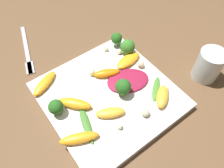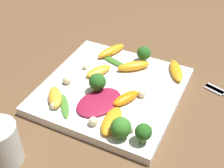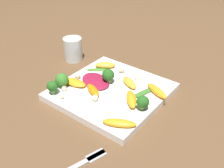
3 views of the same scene
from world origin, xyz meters
TOP-DOWN VIEW (x-y plane):
  - ground_plane at (0.00, 0.00)m, footprint 2.40×2.40m
  - plate at (0.00, 0.00)m, footprint 0.29×0.29m
  - drinking_glass at (0.24, -0.09)m, footprint 0.06×0.06m
  - radicchio_leaf_0 at (0.06, 0.00)m, footprint 0.12×0.10m
  - orange_segment_0 at (-0.11, 0.11)m, footprint 0.08×0.06m
  - orange_segment_1 at (-0.03, -0.05)m, footprint 0.07×0.05m
  - orange_segment_2 at (0.10, 0.05)m, footprint 0.08×0.04m
  - orange_segment_3 at (0.03, 0.05)m, footprint 0.07×0.05m
  - orange_segment_4 at (0.09, -0.08)m, footprint 0.07×0.06m
  - orange_segment_5 at (-0.08, 0.02)m, footprint 0.07×0.07m
  - orange_segment_6 at (-0.11, -0.06)m, footprint 0.08×0.05m
  - broccoli_floret_0 at (0.03, -0.02)m, footprint 0.04×0.04m
  - broccoli_floret_1 at (0.11, 0.12)m, footprint 0.03×0.03m
  - broccoli_floret_2 at (-0.12, 0.03)m, footprint 0.03×0.03m
  - broccoli_floret_3 at (0.12, 0.08)m, footprint 0.04×0.04m
  - arugula_sprig_0 at (0.10, -0.06)m, footprint 0.07×0.06m
  - arugula_sprig_1 at (-0.08, -0.03)m, footprint 0.04×0.10m
  - macadamia_nut_0 at (0.10, 0.09)m, footprint 0.01×0.01m
  - macadamia_nut_1 at (0.03, -0.09)m, footprint 0.02×0.02m
  - macadamia_nut_2 at (0.11, 0.02)m, footprint 0.02×0.02m
  - macadamia_nut_3 at (0.00, 0.07)m, footprint 0.02×0.02m
  - macadamia_nut_4 at (0.11, -0.07)m, footprint 0.02×0.02m
  - macadamia_nut_5 at (0.08, 0.12)m, footprint 0.01×0.01m
  - macadamia_nut_6 at (-0.03, -0.08)m, footprint 0.01×0.01m

SIDE VIEW (x-z plane):
  - ground_plane at x=0.00m, z-range 0.00..0.00m
  - plate at x=0.00m, z-range 0.00..0.02m
  - arugula_sprig_0 at x=0.10m, z-range 0.02..0.02m
  - arugula_sprig_1 at x=-0.08m, z-range 0.02..0.03m
  - radicchio_leaf_0 at x=0.06m, z-range 0.02..0.03m
  - macadamia_nut_6 at x=-0.03m, z-range 0.02..0.03m
  - macadamia_nut_5 at x=0.08m, z-range 0.02..0.03m
  - macadamia_nut_0 at x=0.10m, z-range 0.02..0.03m
  - macadamia_nut_4 at x=0.11m, z-range 0.02..0.04m
  - orange_segment_0 at x=-0.11m, z-range 0.02..0.04m
  - orange_segment_2 at x=0.10m, z-range 0.02..0.04m
  - orange_segment_1 at x=-0.03m, z-range 0.02..0.04m
  - orange_segment_3 at x=0.03m, z-range 0.02..0.04m
  - macadamia_nut_3 at x=0.00m, z-range 0.02..0.04m
  - macadamia_nut_2 at x=0.11m, z-range 0.02..0.04m
  - macadamia_nut_1 at x=0.03m, z-range 0.02..0.04m
  - orange_segment_6 at x=-0.11m, z-range 0.02..0.04m
  - orange_segment_4 at x=0.09m, z-range 0.02..0.04m
  - orange_segment_5 at x=-0.08m, z-range 0.02..0.04m
  - drinking_glass at x=0.24m, z-range 0.00..0.08m
  - broccoli_floret_3 at x=0.12m, z-range 0.02..0.06m
  - broccoli_floret_2 at x=-0.12m, z-range 0.02..0.06m
  - broccoli_floret_1 at x=0.11m, z-range 0.02..0.06m
  - broccoli_floret_0 at x=0.03m, z-range 0.02..0.07m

